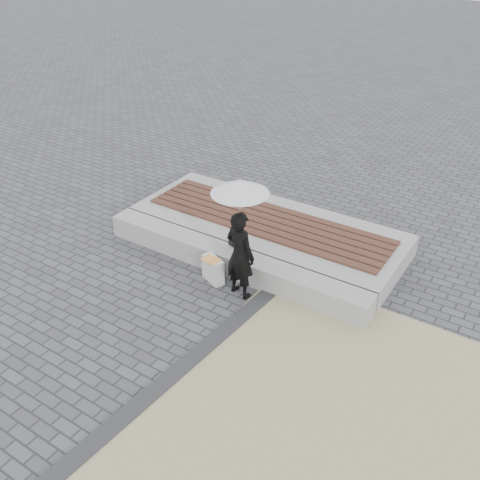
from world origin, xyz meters
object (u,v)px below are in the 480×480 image
object	(u,v)px
handbag	(237,241)
parasol	(240,187)
seating_ledge	(231,261)
woman	(240,255)
canvas_tote	(213,270)

from	to	relation	value
handbag	parasol	bearing A→B (deg)	-34.63
seating_ledge	woman	world-z (taller)	woman
handbag	woman	bearing A→B (deg)	-34.63
woman	handbag	xyz separation A→B (m)	(-0.45, 0.60, -0.22)
woman	seating_ledge	bearing A→B (deg)	-32.75
parasol	canvas_tote	world-z (taller)	parasol
woman	canvas_tote	world-z (taller)	woman
woman	parasol	xyz separation A→B (m)	(0.00, 0.00, 1.15)
parasol	seating_ledge	bearing A→B (deg)	136.75
parasol	handbag	bearing A→B (deg)	126.56
seating_ledge	canvas_tote	distance (m)	0.40
woman	handbag	bearing A→B (deg)	-42.93
seating_ledge	handbag	distance (m)	0.35
parasol	woman	bearing A→B (deg)	180.00
parasol	handbag	size ratio (longest dim) A/B	3.27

